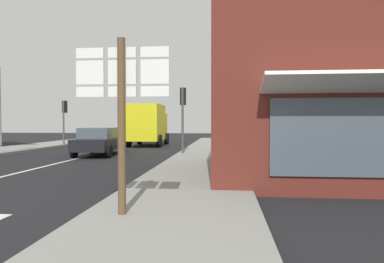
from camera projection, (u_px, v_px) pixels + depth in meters
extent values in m
plane|color=black|center=(78.00, 158.00, 16.61)|extent=(80.00, 80.00, 0.00)
cube|color=gray|center=(202.00, 163.00, 14.02)|extent=(3.18, 44.00, 0.14)
cube|color=silver|center=(32.00, 170.00, 12.63)|extent=(0.16, 12.00, 0.01)
cube|color=#5B231C|center=(356.00, 81.00, 11.07)|extent=(9.08, 6.96, 6.14)
cube|color=black|center=(100.00, 144.00, 18.29)|extent=(1.97, 4.29, 0.60)
cube|color=#47515B|center=(98.00, 133.00, 18.03)|extent=(1.66, 2.18, 0.55)
cylinder|color=black|center=(92.00, 147.00, 19.69)|extent=(0.25, 0.65, 0.64)
cylinder|color=black|center=(122.00, 147.00, 19.61)|extent=(0.25, 0.65, 0.64)
cylinder|color=black|center=(74.00, 151.00, 16.99)|extent=(0.25, 0.65, 0.64)
cylinder|color=black|center=(109.00, 151.00, 16.91)|extent=(0.25, 0.65, 0.64)
cube|color=yellow|center=(147.00, 122.00, 25.11)|extent=(2.26, 3.74, 2.60)
cube|color=yellow|center=(153.00, 126.00, 27.61)|extent=(2.11, 1.33, 2.00)
cube|color=#47515B|center=(153.00, 116.00, 27.64)|extent=(1.76, 0.13, 0.70)
cylinder|color=black|center=(140.00, 139.00, 27.67)|extent=(0.30, 0.90, 0.90)
cylinder|color=black|center=(167.00, 139.00, 27.49)|extent=(0.30, 0.90, 0.90)
cylinder|color=black|center=(129.00, 141.00, 24.28)|extent=(0.30, 0.90, 0.90)
cylinder|color=black|center=(159.00, 141.00, 24.11)|extent=(0.30, 0.90, 0.90)
cylinder|color=brown|center=(122.00, 131.00, 5.96)|extent=(0.14, 0.14, 3.20)
cube|color=white|center=(90.00, 53.00, 6.03)|extent=(0.50, 0.03, 0.18)
cube|color=black|center=(90.00, 53.00, 6.05)|extent=(0.43, 0.01, 0.13)
cube|color=white|center=(90.00, 73.00, 6.04)|extent=(0.50, 0.03, 0.42)
cube|color=black|center=(91.00, 73.00, 6.05)|extent=(0.43, 0.01, 0.32)
cube|color=white|center=(90.00, 92.00, 6.04)|extent=(0.50, 0.03, 0.18)
cube|color=black|center=(91.00, 92.00, 6.06)|extent=(0.43, 0.01, 0.13)
cube|color=white|center=(122.00, 53.00, 5.97)|extent=(0.50, 0.03, 0.18)
cube|color=black|center=(122.00, 53.00, 5.99)|extent=(0.43, 0.01, 0.13)
cube|color=white|center=(122.00, 72.00, 5.98)|extent=(0.50, 0.03, 0.42)
cube|color=black|center=(123.00, 72.00, 6.00)|extent=(0.43, 0.01, 0.32)
cube|color=white|center=(122.00, 92.00, 5.99)|extent=(0.50, 0.03, 0.18)
cube|color=black|center=(123.00, 92.00, 6.01)|extent=(0.43, 0.01, 0.13)
cube|color=white|center=(155.00, 52.00, 5.91)|extent=(0.50, 0.03, 0.18)
cube|color=black|center=(155.00, 52.00, 5.93)|extent=(0.43, 0.01, 0.13)
cube|color=white|center=(155.00, 72.00, 5.92)|extent=(0.50, 0.03, 0.42)
cube|color=black|center=(155.00, 72.00, 5.94)|extent=(0.43, 0.01, 0.32)
cube|color=white|center=(155.00, 91.00, 5.93)|extent=(0.50, 0.03, 0.18)
cube|color=black|center=(155.00, 91.00, 5.95)|extent=(0.43, 0.01, 0.13)
cylinder|color=#47474C|center=(183.00, 122.00, 17.85)|extent=(0.12, 0.12, 3.57)
cube|color=black|center=(183.00, 96.00, 18.01)|extent=(0.30, 0.28, 0.90)
sphere|color=red|center=(183.00, 92.00, 18.14)|extent=(0.18, 0.18, 0.18)
sphere|color=#3C2303|center=(183.00, 97.00, 18.15)|extent=(0.18, 0.18, 0.18)
sphere|color=black|center=(183.00, 102.00, 18.16)|extent=(0.18, 0.18, 0.18)
cylinder|color=#47474C|center=(64.00, 123.00, 25.52)|extent=(0.12, 0.12, 3.38)
cube|color=black|center=(65.00, 107.00, 25.69)|extent=(0.30, 0.28, 0.90)
sphere|color=red|center=(65.00, 103.00, 25.82)|extent=(0.18, 0.18, 0.18)
sphere|color=#3C2303|center=(66.00, 107.00, 25.83)|extent=(0.18, 0.18, 0.18)
sphere|color=black|center=(66.00, 111.00, 25.84)|extent=(0.18, 0.18, 0.18)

